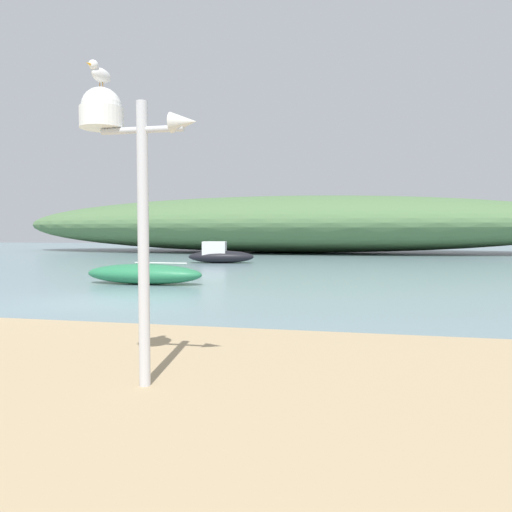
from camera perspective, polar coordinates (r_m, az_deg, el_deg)
name	(u,v)px	position (r m, az deg, el deg)	size (l,w,h in m)	color
ground_plane	(95,302)	(13.57, -18.24, -5.14)	(120.00, 120.00, 0.00)	gray
distant_hill	(290,224)	(43.87, 4.01, 3.71)	(51.28, 14.17, 4.99)	#517547
mast_structure	(118,144)	(5.53, -15.80, 12.47)	(1.30, 0.46, 3.20)	silver
seagull_on_radar	(100,73)	(5.77, -17.75, 19.62)	(0.18, 0.37, 0.25)	orange
sailboat_near_shore	(144,274)	(17.69, -12.96, -2.01)	(4.33, 1.28, 4.52)	#287A4C
motorboat_far_right	(220,255)	(28.85, -4.27, 0.14)	(4.02, 1.90, 1.27)	black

